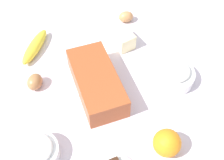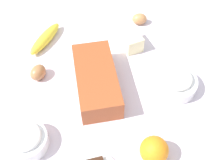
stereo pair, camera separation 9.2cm
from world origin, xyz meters
name	(u,v)px [view 2 (the right image)]	position (x,y,z in m)	size (l,w,h in m)	color
ground_plane	(112,89)	(0.00, 0.00, -0.01)	(2.40, 2.40, 0.02)	silver
loaf_pan	(96,80)	(-0.02, -0.05, 0.04)	(0.29, 0.16, 0.08)	#9E4723
flour_bowl	(175,82)	(0.06, 0.20, 0.03)	(0.15, 0.15, 0.07)	white
sugar_bowl	(26,140)	(0.13, -0.30, 0.03)	(0.12, 0.12, 0.07)	white
banana	(45,38)	(-0.29, -0.19, 0.02)	(0.19, 0.04, 0.04)	yellow
orange_fruit	(154,150)	(0.27, 0.04, 0.04)	(0.08, 0.08, 0.08)	orange
butter_block	(131,41)	(-0.17, 0.13, 0.03)	(0.09, 0.06, 0.06)	#F4EDB2
egg_near_butter	(38,72)	(-0.12, -0.23, 0.02)	(0.05, 0.05, 0.06)	#A36D42
egg_beside_bowl	(139,19)	(-0.29, 0.20, 0.02)	(0.05, 0.05, 0.06)	#BA7E4C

